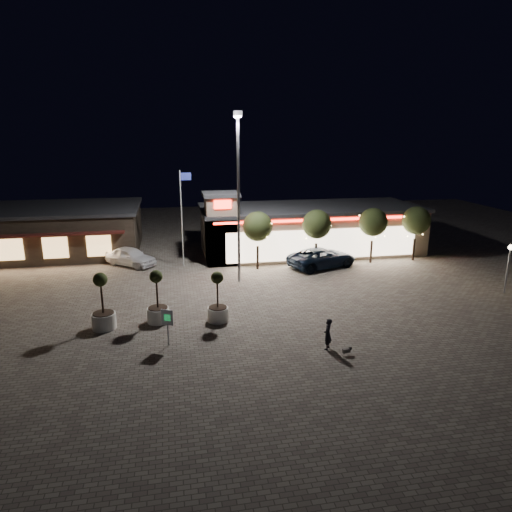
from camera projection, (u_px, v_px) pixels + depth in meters
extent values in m
plane|color=#71685B|center=(226.00, 326.00, 26.66)|extent=(90.00, 90.00, 0.00)
cube|color=gray|center=(310.00, 230.00, 43.12)|extent=(20.00, 8.00, 4.00)
cube|color=#262628|center=(310.00, 208.00, 42.55)|extent=(20.40, 8.40, 0.30)
cube|color=#FFE4BF|center=(324.00, 244.00, 39.38)|extent=(17.00, 0.12, 2.60)
cube|color=#FF2214|center=(325.00, 220.00, 38.79)|extent=(19.00, 0.10, 0.18)
cube|color=gray|center=(221.00, 230.00, 38.75)|extent=(2.60, 2.60, 5.80)
cube|color=#262628|center=(221.00, 194.00, 37.95)|extent=(3.00, 3.00, 0.30)
cube|color=#FF2214|center=(223.00, 204.00, 36.84)|extent=(1.40, 0.10, 0.70)
cube|color=#382D23|center=(50.00, 231.00, 42.57)|extent=(16.00, 10.00, 4.00)
cube|color=#262628|center=(48.00, 209.00, 42.00)|extent=(16.40, 10.40, 0.30)
cube|color=#591E19|center=(33.00, 235.00, 37.24)|extent=(14.40, 0.80, 0.15)
cube|color=#FFC372|center=(10.00, 250.00, 37.52)|extent=(2.00, 0.12, 1.80)
cube|color=#FFC372|center=(55.00, 248.00, 38.15)|extent=(2.00, 0.12, 1.80)
cube|color=#FFC372|center=(99.00, 246.00, 38.79)|extent=(2.00, 0.12, 1.80)
cylinder|color=gray|center=(239.00, 203.00, 33.04)|extent=(0.20, 0.20, 12.00)
cube|color=gray|center=(238.00, 113.00, 31.41)|extent=(0.60, 0.40, 0.35)
cube|color=white|center=(238.00, 116.00, 31.46)|extent=(0.45, 0.30, 0.08)
cylinder|color=white|center=(182.00, 219.00, 37.58)|extent=(0.10, 0.10, 8.00)
cube|color=navy|center=(185.00, 176.00, 36.74)|extent=(0.90, 0.04, 0.60)
cylinder|color=gray|center=(507.00, 271.00, 31.76)|extent=(0.12, 0.12, 3.20)
sphere|color=#FFE5B2|center=(511.00, 247.00, 31.31)|extent=(0.36, 0.36, 0.36)
cylinder|color=#332319|center=(258.00, 258.00, 37.56)|extent=(0.20, 0.20, 1.92)
sphere|color=#2D3819|center=(258.00, 226.00, 36.88)|extent=(2.42, 2.42, 2.42)
cylinder|color=#332319|center=(316.00, 255.00, 38.47)|extent=(0.20, 0.20, 1.92)
sphere|color=#2D3819|center=(317.00, 224.00, 37.78)|extent=(2.42, 2.42, 2.42)
cylinder|color=#332319|center=(371.00, 252.00, 39.37)|extent=(0.20, 0.20, 1.92)
sphere|color=#2D3819|center=(373.00, 222.00, 38.69)|extent=(2.42, 2.42, 2.42)
cylinder|color=#332319|center=(414.00, 250.00, 40.09)|extent=(0.20, 0.20, 1.92)
sphere|color=#2D3819|center=(416.00, 220.00, 39.41)|extent=(2.42, 2.42, 2.42)
imported|color=black|center=(322.00, 257.00, 38.10)|extent=(6.50, 4.47, 1.65)
imported|color=white|center=(130.00, 256.00, 38.57)|extent=(4.74, 4.40, 1.58)
imported|color=black|center=(328.00, 334.00, 23.60)|extent=(0.68, 0.73, 1.68)
cube|color=#59514C|center=(346.00, 351.00, 23.08)|extent=(0.42, 0.24, 0.21)
sphere|color=#59514C|center=(350.00, 348.00, 23.14)|extent=(0.19, 0.19, 0.19)
cylinder|color=white|center=(104.00, 321.00, 26.20)|extent=(1.37, 1.37, 0.91)
cylinder|color=black|center=(103.00, 313.00, 26.08)|extent=(1.18, 1.18, 0.07)
cylinder|color=#332319|center=(102.00, 296.00, 25.80)|extent=(0.11, 0.11, 2.05)
sphere|color=#2D3819|center=(100.00, 280.00, 25.54)|extent=(0.80, 0.80, 0.80)
cylinder|color=white|center=(158.00, 315.00, 27.11)|extent=(1.31, 1.31, 0.87)
cylinder|color=black|center=(158.00, 308.00, 26.99)|extent=(1.14, 1.14, 0.07)
cylinder|color=#332319|center=(157.00, 292.00, 26.73)|extent=(0.11, 0.11, 1.97)
sphere|color=#2D3819|center=(156.00, 276.00, 26.48)|extent=(0.77, 0.77, 0.77)
cylinder|color=white|center=(218.00, 314.00, 27.27)|extent=(1.26, 1.26, 0.84)
cylinder|color=black|center=(218.00, 307.00, 27.15)|extent=(1.09, 1.09, 0.06)
cylinder|color=#332319|center=(217.00, 292.00, 26.90)|extent=(0.10, 0.10, 1.89)
sphere|color=#2D3819|center=(217.00, 278.00, 26.66)|extent=(0.73, 0.73, 0.73)
cylinder|color=gray|center=(168.00, 334.00, 24.13)|extent=(0.08, 0.08, 1.21)
cube|color=white|center=(167.00, 317.00, 23.88)|extent=(0.62, 0.33, 0.86)
cube|color=green|center=(167.00, 318.00, 23.84)|extent=(0.33, 0.17, 0.35)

